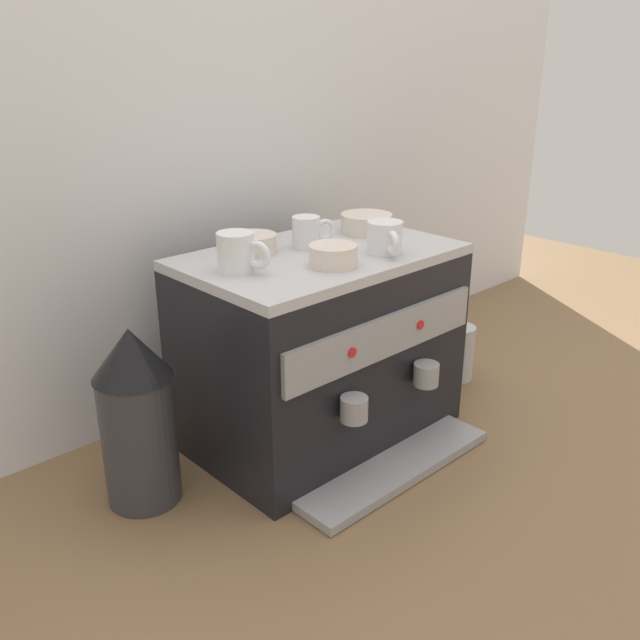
{
  "coord_description": "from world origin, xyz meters",
  "views": [
    {
      "loc": [
        -0.98,
        -1.05,
        0.85
      ],
      "look_at": [
        0.0,
        0.0,
        0.28
      ],
      "focal_mm": 38.77,
      "sensor_mm": 36.0,
      "label": 1
    }
  ],
  "objects_px": {
    "ceramic_cup_2": "(238,252)",
    "milk_pitcher": "(458,353)",
    "ceramic_bowl_1": "(366,224)",
    "ceramic_bowl_2": "(253,244)",
    "coffee_grinder": "(137,415)",
    "ceramic_cup_0": "(385,238)",
    "ceramic_cup_1": "(309,232)",
    "ceramic_bowl_0": "(333,256)",
    "espresso_machine": "(321,347)"
  },
  "relations": [
    {
      "from": "ceramic_cup_2",
      "to": "milk_pitcher",
      "type": "distance_m",
      "value": 0.8
    },
    {
      "from": "ceramic_bowl_1",
      "to": "ceramic_bowl_2",
      "type": "relative_size",
      "value": 1.21
    },
    {
      "from": "coffee_grinder",
      "to": "ceramic_cup_0",
      "type": "bearing_deg",
      "value": -16.58
    },
    {
      "from": "ceramic_cup_1",
      "to": "ceramic_bowl_0",
      "type": "height_order",
      "value": "ceramic_cup_1"
    },
    {
      "from": "ceramic_cup_0",
      "to": "ceramic_bowl_2",
      "type": "relative_size",
      "value": 1.07
    },
    {
      "from": "ceramic_cup_1",
      "to": "ceramic_bowl_2",
      "type": "distance_m",
      "value": 0.13
    },
    {
      "from": "ceramic_bowl_0",
      "to": "ceramic_bowl_2",
      "type": "xyz_separation_m",
      "value": [
        -0.06,
        0.18,
        -0.0
      ]
    },
    {
      "from": "coffee_grinder",
      "to": "milk_pitcher",
      "type": "bearing_deg",
      "value": -6.53
    },
    {
      "from": "ceramic_cup_1",
      "to": "ceramic_cup_0",
      "type": "bearing_deg",
      "value": -60.34
    },
    {
      "from": "ceramic_bowl_1",
      "to": "ceramic_bowl_2",
      "type": "distance_m",
      "value": 0.31
    },
    {
      "from": "ceramic_cup_0",
      "to": "ceramic_cup_2",
      "type": "relative_size",
      "value": 0.96
    },
    {
      "from": "espresso_machine",
      "to": "coffee_grinder",
      "type": "height_order",
      "value": "espresso_machine"
    },
    {
      "from": "ceramic_bowl_2",
      "to": "milk_pitcher",
      "type": "distance_m",
      "value": 0.71
    },
    {
      "from": "ceramic_bowl_0",
      "to": "ceramic_cup_1",
      "type": "bearing_deg",
      "value": 66.37
    },
    {
      "from": "espresso_machine",
      "to": "ceramic_cup_1",
      "type": "distance_m",
      "value": 0.26
    },
    {
      "from": "milk_pitcher",
      "to": "ceramic_cup_2",
      "type": "bearing_deg",
      "value": 175.13
    },
    {
      "from": "ceramic_bowl_1",
      "to": "milk_pitcher",
      "type": "bearing_deg",
      "value": -19.52
    },
    {
      "from": "espresso_machine",
      "to": "ceramic_bowl_1",
      "type": "bearing_deg",
      "value": 14.8
    },
    {
      "from": "ceramic_bowl_0",
      "to": "ceramic_bowl_2",
      "type": "height_order",
      "value": "ceramic_bowl_0"
    },
    {
      "from": "milk_pitcher",
      "to": "coffee_grinder",
      "type": "bearing_deg",
      "value": 173.47
    },
    {
      "from": "ceramic_cup_1",
      "to": "ceramic_bowl_1",
      "type": "bearing_deg",
      "value": 1.05
    },
    {
      "from": "ceramic_cup_0",
      "to": "coffee_grinder",
      "type": "relative_size",
      "value": 0.29
    },
    {
      "from": "ceramic_cup_0",
      "to": "ceramic_bowl_2",
      "type": "height_order",
      "value": "ceramic_cup_0"
    },
    {
      "from": "espresso_machine",
      "to": "ceramic_bowl_2",
      "type": "relative_size",
      "value": 5.9
    },
    {
      "from": "ceramic_bowl_0",
      "to": "ceramic_bowl_1",
      "type": "xyz_separation_m",
      "value": [
        0.25,
        0.14,
        0.0
      ]
    },
    {
      "from": "ceramic_bowl_0",
      "to": "milk_pitcher",
      "type": "relative_size",
      "value": 0.65
    },
    {
      "from": "ceramic_cup_2",
      "to": "coffee_grinder",
      "type": "bearing_deg",
      "value": 168.51
    },
    {
      "from": "ceramic_cup_2",
      "to": "ceramic_bowl_1",
      "type": "xyz_separation_m",
      "value": [
        0.41,
        0.04,
        -0.02
      ]
    },
    {
      "from": "espresso_machine",
      "to": "coffee_grinder",
      "type": "xyz_separation_m",
      "value": [
        -0.44,
        0.06,
        -0.03
      ]
    },
    {
      "from": "ceramic_cup_2",
      "to": "ceramic_bowl_0",
      "type": "distance_m",
      "value": 0.19
    },
    {
      "from": "ceramic_cup_0",
      "to": "ceramic_bowl_0",
      "type": "relative_size",
      "value": 1.1
    },
    {
      "from": "ceramic_cup_2",
      "to": "ceramic_bowl_0",
      "type": "xyz_separation_m",
      "value": [
        0.16,
        -0.1,
        -0.02
      ]
    },
    {
      "from": "ceramic_cup_0",
      "to": "ceramic_bowl_0",
      "type": "height_order",
      "value": "ceramic_cup_0"
    },
    {
      "from": "ceramic_cup_2",
      "to": "coffee_grinder",
      "type": "distance_m",
      "value": 0.37
    },
    {
      "from": "ceramic_cup_0",
      "to": "ceramic_bowl_1",
      "type": "distance_m",
      "value": 0.18
    },
    {
      "from": "ceramic_cup_2",
      "to": "ceramic_bowl_0",
      "type": "height_order",
      "value": "ceramic_cup_2"
    },
    {
      "from": "espresso_machine",
      "to": "coffee_grinder",
      "type": "distance_m",
      "value": 0.44
    },
    {
      "from": "ceramic_cup_1",
      "to": "ceramic_bowl_1",
      "type": "distance_m",
      "value": 0.19
    },
    {
      "from": "ceramic_bowl_0",
      "to": "ceramic_bowl_2",
      "type": "relative_size",
      "value": 0.98
    },
    {
      "from": "ceramic_cup_1",
      "to": "ceramic_cup_2",
      "type": "bearing_deg",
      "value": -170.74
    },
    {
      "from": "espresso_machine",
      "to": "milk_pitcher",
      "type": "distance_m",
      "value": 0.49
    },
    {
      "from": "ceramic_cup_2",
      "to": "coffee_grinder",
      "type": "relative_size",
      "value": 0.3
    },
    {
      "from": "ceramic_bowl_2",
      "to": "ceramic_cup_2",
      "type": "bearing_deg",
      "value": -140.88
    },
    {
      "from": "ceramic_bowl_0",
      "to": "ceramic_bowl_1",
      "type": "relative_size",
      "value": 0.81
    },
    {
      "from": "ceramic_cup_0",
      "to": "ceramic_cup_1",
      "type": "height_order",
      "value": "same"
    },
    {
      "from": "ceramic_cup_0",
      "to": "ceramic_cup_1",
      "type": "bearing_deg",
      "value": 119.66
    },
    {
      "from": "ceramic_cup_2",
      "to": "ceramic_bowl_0",
      "type": "relative_size",
      "value": 1.15
    },
    {
      "from": "ceramic_bowl_1",
      "to": "milk_pitcher",
      "type": "xyz_separation_m",
      "value": [
        0.28,
        -0.1,
        -0.39
      ]
    },
    {
      "from": "ceramic_cup_0",
      "to": "ceramic_bowl_0",
      "type": "xyz_separation_m",
      "value": [
        -0.14,
        0.01,
        -0.01
      ]
    },
    {
      "from": "coffee_grinder",
      "to": "ceramic_bowl_1",
      "type": "bearing_deg",
      "value": -0.56
    }
  ]
}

